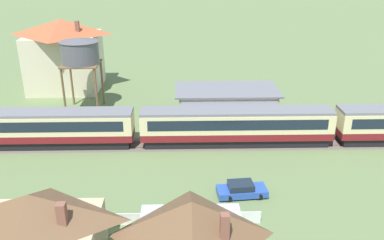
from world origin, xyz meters
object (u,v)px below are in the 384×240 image
at_px(station_house_terracotta_roof, 64,54).
at_px(cottage_brown_roof, 34,230).
at_px(parked_car_blue, 241,190).
at_px(water_tower, 80,52).
at_px(station_building, 226,102).
at_px(passenger_train, 239,125).
at_px(cottage_brown_roof_2, 192,235).

distance_m(station_house_terracotta_roof, cottage_brown_roof, 40.27).
bearing_deg(parked_car_blue, water_tower, 124.76).
bearing_deg(parked_car_blue, station_building, 82.89).
bearing_deg(station_building, water_tower, 172.35).
bearing_deg(passenger_train, parked_car_blue, -95.76).
height_order(station_building, water_tower, water_tower).
height_order(water_tower, cottage_brown_roof, water_tower).
relative_size(passenger_train, water_tower, 6.60).
height_order(station_building, cottage_brown_roof_2, cottage_brown_roof_2).
distance_m(station_building, station_house_terracotta_roof, 26.73).
distance_m(station_building, cottage_brown_roof_2, 28.26).
height_order(cottage_brown_roof, cottage_brown_roof_2, cottage_brown_roof).
bearing_deg(station_house_terracotta_roof, parked_car_blue, -53.61).
bearing_deg(passenger_train, station_building, 92.98).
distance_m(station_house_terracotta_roof, water_tower, 10.95).
distance_m(passenger_train, water_tower, 22.92).
distance_m(station_building, cottage_brown_roof, 31.38).
height_order(cottage_brown_roof_2, parked_car_blue, cottage_brown_roof_2).
xyz_separation_m(passenger_train, station_building, (-0.45, 8.61, -0.41)).
height_order(passenger_train, station_building, passenger_train).
relative_size(station_house_terracotta_roof, cottage_brown_roof_2, 1.45).
xyz_separation_m(passenger_train, station_house_terracotta_roof, (-24.02, 20.67, 3.24)).
bearing_deg(cottage_brown_roof_2, passenger_train, 73.72).
bearing_deg(station_house_terracotta_roof, water_tower, -63.28).
xyz_separation_m(station_house_terracotta_roof, cottage_brown_roof, (8.14, -39.36, -2.58)).
height_order(passenger_train, parked_car_blue, passenger_train).
relative_size(station_house_terracotta_roof, parked_car_blue, 2.48).
bearing_deg(station_house_terracotta_roof, cottage_brown_roof, -78.32).
height_order(passenger_train, cottage_brown_roof, cottage_brown_roof).
bearing_deg(station_building, parked_car_blue, -91.83).
height_order(station_house_terracotta_roof, parked_car_blue, station_house_terracotta_roof).
bearing_deg(cottage_brown_roof_2, station_house_terracotta_roof, 114.82).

